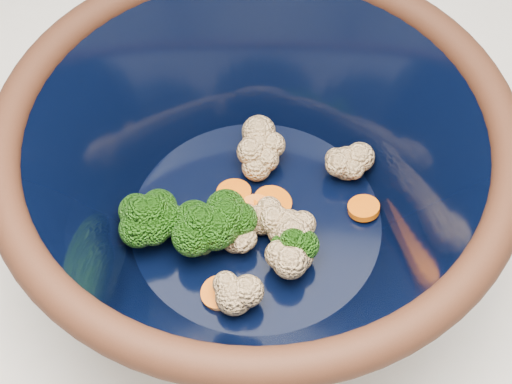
% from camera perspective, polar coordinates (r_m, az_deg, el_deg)
% --- Properties ---
extents(mixing_bowl, '(0.49, 0.49, 0.17)m').
position_cam_1_polar(mixing_bowl, '(0.56, -0.00, 0.96)').
color(mixing_bowl, black).
rests_on(mixing_bowl, counter).
extents(vegetable_pile, '(0.21, 0.18, 0.06)m').
position_cam_1_polar(vegetable_pile, '(0.58, -1.80, -1.92)').
color(vegetable_pile, '#608442').
rests_on(vegetable_pile, mixing_bowl).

